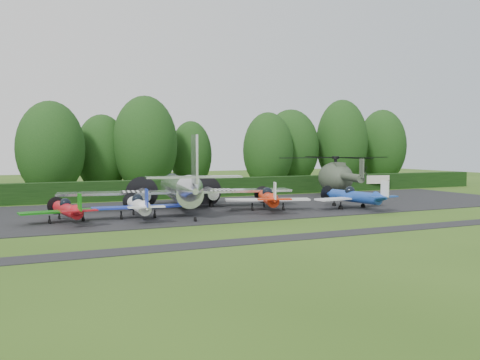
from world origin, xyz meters
name	(u,v)px	position (x,y,z in m)	size (l,w,h in m)	color
ground	(231,226)	(0.00, 0.00, 0.00)	(160.00, 160.00, 0.00)	#2E4F16
apron	(183,210)	(0.00, 10.00, 0.00)	(70.00, 18.00, 0.01)	black
taxiway_verge	(273,239)	(0.00, -6.00, 0.00)	(70.00, 2.00, 0.00)	black
hedgerow	(148,199)	(0.00, 21.00, 0.00)	(90.00, 1.60, 2.00)	black
transport_plane	(181,189)	(-0.11, 10.16, 1.82)	(20.42, 15.66, 6.54)	silver
light_plane_red	(67,209)	(-10.03, 5.88, 1.01)	(6.33, 6.65, 2.43)	#A50F18
light_plane_white	(139,205)	(-4.95, 5.75, 1.08)	(6.75, 7.10, 2.60)	white
light_plane_orange	(268,198)	(6.21, 6.15, 1.14)	(7.14, 7.51, 2.74)	red
light_plane_blue	(354,196)	(13.72, 4.28, 1.14)	(7.12, 7.49, 2.74)	#193D97
helicopter	(336,175)	(19.77, 15.57, 2.36)	(13.66, 15.99, 4.40)	#384434
sign_board	(377,180)	(29.16, 19.95, 1.27)	(3.33, 0.12, 1.87)	#3F3326
tree_0	(382,146)	(40.02, 32.06, 5.58)	(7.38, 7.38, 11.19)	black
tree_2	(268,151)	(17.97, 28.14, 4.97)	(6.54, 6.54, 9.96)	black
tree_3	(51,149)	(-8.85, 28.20, 5.22)	(7.34, 7.34, 10.47)	black
tree_4	(145,144)	(2.01, 29.54, 5.77)	(7.72, 7.72, 11.57)	black
tree_6	(291,148)	(23.00, 30.87, 5.31)	(7.84, 7.84, 10.64)	black
tree_7	(191,155)	(9.02, 32.77, 4.40)	(5.49, 5.49, 8.84)	black
tree_9	(342,142)	(31.13, 30.18, 6.10)	(7.37, 7.37, 12.23)	black
tree_10	(102,153)	(-2.58, 32.15, 4.67)	(6.36, 6.36, 9.37)	black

